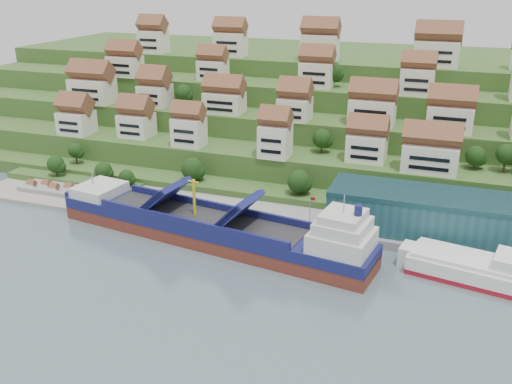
% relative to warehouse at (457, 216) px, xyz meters
% --- Properties ---
extents(ground, '(300.00, 300.00, 0.00)m').
position_rel_warehouse_xyz_m(ground, '(-52.00, -17.00, -7.20)').
color(ground, slate).
rests_on(ground, ground).
extents(quay, '(180.00, 14.00, 2.20)m').
position_rel_warehouse_xyz_m(quay, '(-32.00, -2.00, -6.10)').
color(quay, gray).
rests_on(quay, ground).
extents(pebble_beach, '(45.00, 20.00, 1.00)m').
position_rel_warehouse_xyz_m(pebble_beach, '(-110.00, -5.00, -6.70)').
color(pebble_beach, gray).
rests_on(pebble_beach, ground).
extents(hillside, '(260.00, 128.00, 31.00)m').
position_rel_warehouse_xyz_m(hillside, '(-52.00, 86.55, 3.46)').
color(hillside, '#2D4C1E').
rests_on(hillside, ground).
extents(hillside_village, '(159.38, 65.15, 29.13)m').
position_rel_warehouse_xyz_m(hillside_village, '(-48.90, 43.68, 17.21)').
color(hillside_village, silver).
rests_on(hillside_village, ground).
extents(hillside_trees, '(131.97, 62.03, 30.18)m').
position_rel_warehouse_xyz_m(hillside_trees, '(-54.58, 27.93, 9.27)').
color(hillside_trees, '#1B3C14').
rests_on(hillside_trees, ground).
extents(warehouse, '(60.00, 15.00, 10.00)m').
position_rel_warehouse_xyz_m(warehouse, '(0.00, 0.00, 0.00)').
color(warehouse, '#1F4E56').
rests_on(warehouse, quay).
extents(flagpole, '(1.28, 0.16, 8.00)m').
position_rel_warehouse_xyz_m(flagpole, '(-33.89, -7.00, -0.32)').
color(flagpole, gray).
rests_on(flagpole, quay).
extents(beach_huts, '(14.40, 3.70, 2.20)m').
position_rel_warehouse_xyz_m(beach_huts, '(-112.00, -6.25, -5.10)').
color(beach_huts, white).
rests_on(beach_huts, pebble_beach).
extents(cargo_ship, '(82.40, 24.30, 18.10)m').
position_rel_warehouse_xyz_m(cargo_ship, '(-53.64, -18.56, -3.78)').
color(cargo_ship, maroon).
rests_on(cargo_ship, ground).
extents(second_ship, '(29.11, 15.16, 8.03)m').
position_rel_warehouse_xyz_m(second_ship, '(5.40, -16.40, -4.77)').
color(second_ship, maroon).
rests_on(second_ship, ground).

